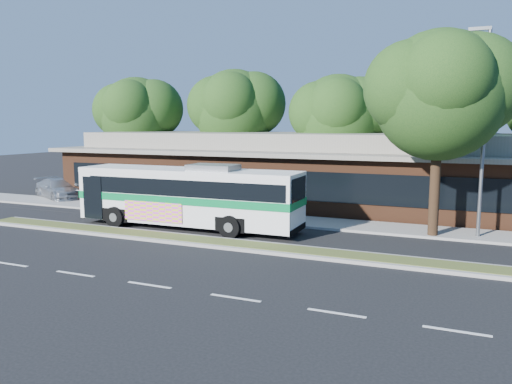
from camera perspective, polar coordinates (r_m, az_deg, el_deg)
ground at (r=20.44m, az=-3.95°, el=-6.49°), size 120.00×120.00×0.00m
median_strip at (r=20.94m, az=-3.20°, el=-5.92°), size 26.00×1.10×0.15m
sidewalk at (r=26.15m, az=2.44°, el=-3.17°), size 44.00×2.60×0.12m
parking_lot at (r=38.98m, az=-21.11°, el=-0.13°), size 14.00×12.00×0.01m
plaza_building at (r=32.05m, az=6.62°, el=2.56°), size 33.20×11.20×4.45m
lamp_post at (r=23.63m, az=24.55°, el=6.78°), size 0.93×0.18×9.07m
tree_bg_a at (r=40.39m, az=-12.85°, el=8.81°), size 6.47×5.80×8.63m
tree_bg_b at (r=37.21m, az=-1.74°, el=9.52°), size 6.69×6.00×9.00m
tree_bg_c at (r=33.64m, az=10.09°, el=8.64°), size 6.24×5.60×8.26m
tree_bg_d at (r=33.81m, az=22.40°, el=9.58°), size 6.91×6.20×9.37m
transit_bus at (r=24.22m, az=-7.69°, el=-0.06°), size 11.25×2.74×3.15m
sedan at (r=36.16m, az=-21.65°, el=0.34°), size 5.06×3.70×1.36m
sidewalk_tree at (r=23.31m, az=21.25°, el=10.55°), size 6.25×5.61×9.04m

